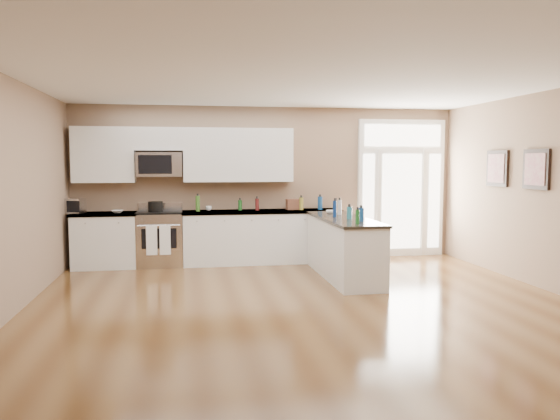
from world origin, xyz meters
The scene contains 20 objects.
ground centered at (0.00, 0.00, 0.00)m, with size 8.00×8.00×0.00m, color #563418.
room_shell centered at (0.00, 0.00, 1.71)m, with size 8.00×8.00×8.00m.
back_cabinet_left centered at (-2.87, 3.69, 0.44)m, with size 1.10×0.66×0.94m.
back_cabinet_right centered at (-0.16, 3.69, 0.44)m, with size 2.85×0.66×0.94m.
peninsula_cabinet centered at (0.93, 2.24, 0.43)m, with size 0.69×2.32×0.94m.
upper_cabinet_left centered at (-2.88, 3.83, 1.93)m, with size 1.04×0.33×0.95m, color silver.
upper_cabinet_right centered at (-0.57, 3.83, 1.93)m, with size 1.94×0.33×0.95m, color silver.
upper_cabinet_short centered at (-1.95, 3.83, 2.20)m, with size 0.82×0.33×0.40m, color silver.
microwave centered at (-1.95, 3.80, 1.76)m, with size 0.78×0.41×0.42m.
entry_door centered at (2.55, 3.95, 1.30)m, with size 1.70×0.10×2.60m.
wall_art_near centered at (3.47, 2.20, 1.70)m, with size 0.05×0.58×0.58m.
wall_art_far centered at (3.47, 1.20, 1.70)m, with size 0.05×0.58×0.58m.
kitchen_range centered at (-1.96, 3.69, 0.48)m, with size 0.78×0.69×1.08m.
stockpot centered at (-2.02, 3.61, 1.05)m, with size 0.25×0.25×0.19m, color black.
toaster_oven centered at (-3.35, 3.67, 1.07)m, with size 0.30×0.23×0.25m, color silver.
cardboard_box centered at (0.41, 3.77, 1.04)m, with size 0.23×0.17×0.19m, color brown.
bowl_left centered at (-2.65, 3.63, 0.96)m, with size 0.19×0.19×0.05m, color white.
bowl_peninsula centered at (0.90, 2.93, 0.97)m, with size 0.17×0.17×0.05m, color white.
cup_counter centered at (-1.11, 3.82, 0.98)m, with size 0.11×0.11×0.08m, color white.
counter_bottles centered at (0.45, 2.95, 1.05)m, with size 2.41×2.43×0.27m.
Camera 1 is at (-1.47, -5.92, 1.81)m, focal length 35.00 mm.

